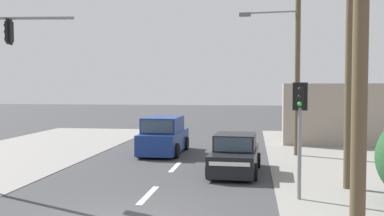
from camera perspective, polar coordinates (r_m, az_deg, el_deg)
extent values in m
cube|color=silver|center=(14.54, -5.58, -10.93)|extent=(0.20, 2.40, 0.01)
cube|color=silver|center=(19.33, -2.13, -7.47)|extent=(0.20, 2.40, 0.01)
cylinder|color=brown|center=(15.86, 19.37, 8.32)|extent=(0.26, 0.26, 10.04)
cylinder|color=brown|center=(22.77, 13.26, 6.48)|extent=(0.26, 0.26, 9.88)
cylinder|color=slate|center=(23.07, 10.03, 11.90)|extent=(2.59, 0.37, 0.09)
cube|color=#595B60|center=(23.19, 6.75, 11.70)|extent=(0.59, 0.34, 0.18)
cylinder|color=slate|center=(16.15, -21.03, 10.62)|extent=(3.59, 0.51, 0.11)
cube|color=black|center=(16.24, -22.19, 8.96)|extent=(0.23, 0.28, 0.68)
cube|color=black|center=(16.24, -22.19, 8.96)|extent=(0.09, 0.44, 0.84)
sphere|color=black|center=(16.31, -22.60, 9.70)|extent=(0.13, 0.13, 0.13)
sphere|color=black|center=(16.29, -22.59, 8.93)|extent=(0.13, 0.13, 0.13)
sphere|color=green|center=(16.26, -22.57, 8.16)|extent=(0.13, 0.13, 0.13)
cylinder|color=slate|center=(14.00, 13.49, -5.70)|extent=(0.12, 0.12, 2.80)
cube|color=black|center=(13.85, 13.57, 1.44)|extent=(0.30, 0.25, 0.68)
cube|color=black|center=(13.85, 13.57, 1.44)|extent=(0.44, 0.13, 0.84)
sphere|color=black|center=(13.73, 13.53, 2.34)|extent=(0.13, 0.13, 0.13)
sphere|color=black|center=(13.73, 13.52, 1.43)|extent=(0.13, 0.13, 0.13)
sphere|color=green|center=(13.74, 13.51, 0.51)|extent=(0.13, 0.13, 0.13)
cube|color=black|center=(17.99, 5.48, -6.53)|extent=(1.93, 4.29, 0.80)
cube|color=black|center=(17.94, 5.51, -4.26)|extent=(1.66, 1.98, 0.62)
cube|color=#384756|center=(16.98, 5.20, -4.66)|extent=(1.44, 0.14, 0.53)
cube|color=#384756|center=(18.89, 5.79, -3.90)|extent=(1.41, 0.14, 0.50)
cube|color=white|center=(15.88, 4.76, -7.11)|extent=(1.45, 0.12, 0.14)
cylinder|color=black|center=(16.69, 7.99, -8.04)|extent=(0.22, 0.65, 0.64)
cylinder|color=black|center=(16.85, 2.15, -7.91)|extent=(0.22, 0.65, 0.64)
cylinder|color=black|center=(19.25, 8.39, -6.59)|extent=(0.22, 0.65, 0.64)
cylinder|color=black|center=(19.39, 3.33, -6.49)|extent=(0.22, 0.65, 0.64)
cube|color=navy|center=(23.09, -3.59, -4.21)|extent=(1.92, 4.53, 1.00)
cube|color=navy|center=(22.81, -3.71, -2.07)|extent=(1.77, 2.73, 0.76)
cube|color=#384756|center=(24.14, -3.00, -1.80)|extent=(1.58, 0.09, 0.65)
cube|color=#384756|center=(21.47, -4.50, -2.38)|extent=(1.55, 0.09, 0.61)
cube|color=white|center=(25.27, -2.49, -3.09)|extent=(1.56, 0.07, 0.14)
cylinder|color=black|center=(24.68, -4.99, -4.40)|extent=(0.23, 0.72, 0.72)
cylinder|color=black|center=(24.31, -0.76, -4.50)|extent=(0.23, 0.72, 0.72)
cylinder|color=black|center=(22.00, -6.72, -5.29)|extent=(0.23, 0.72, 0.72)
cylinder|color=black|center=(21.59, -1.99, -5.43)|extent=(0.23, 0.72, 0.72)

